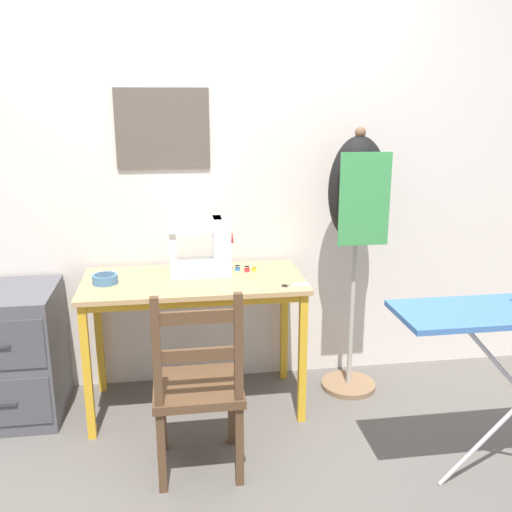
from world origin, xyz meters
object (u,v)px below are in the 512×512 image
(sewing_machine, at_px, (204,248))
(fabric_bowl, at_px, (105,279))
(thread_spool_far_edge, at_px, (254,269))
(thread_spool_near_machine, at_px, (238,268))
(filing_cabinet, at_px, (17,353))
(thread_spool_mid_table, at_px, (247,269))
(wooden_chair, at_px, (198,388))
(scissors, at_px, (291,285))
(dress_form, at_px, (357,205))

(sewing_machine, bearing_deg, fabric_bowl, -170.23)
(thread_spool_far_edge, bearing_deg, thread_spool_near_machine, 164.44)
(sewing_machine, relative_size, filing_cabinet, 0.48)
(thread_spool_mid_table, xyz_separation_m, wooden_chair, (-0.31, -0.66, -0.34))
(scissors, height_order, dress_form, dress_form)
(wooden_chair, height_order, filing_cabinet, wooden_chair)
(scissors, bearing_deg, wooden_chair, -141.74)
(fabric_bowl, bearing_deg, filing_cabinet, 171.96)
(dress_form, bearing_deg, wooden_chair, -144.59)
(scissors, height_order, thread_spool_near_machine, thread_spool_near_machine)
(thread_spool_near_machine, xyz_separation_m, filing_cabinet, (-1.20, -0.05, -0.41))
(sewing_machine, bearing_deg, wooden_chair, -96.73)
(thread_spool_mid_table, bearing_deg, scissors, -53.96)
(sewing_machine, relative_size, thread_spool_near_machine, 10.14)
(sewing_machine, distance_m, thread_spool_mid_table, 0.27)
(thread_spool_mid_table, height_order, wooden_chair, wooden_chair)
(fabric_bowl, height_order, thread_spool_far_edge, fabric_bowl)
(sewing_machine, relative_size, fabric_bowl, 2.59)
(thread_spool_mid_table, relative_size, filing_cabinet, 0.05)
(scissors, height_order, filing_cabinet, scissors)
(thread_spool_far_edge, bearing_deg, wooden_chair, -117.73)
(thread_spool_far_edge, bearing_deg, sewing_machine, -179.29)
(dress_form, bearing_deg, thread_spool_far_edge, 178.56)
(sewing_machine, distance_m, wooden_chair, 0.82)
(sewing_machine, relative_size, dress_form, 0.22)
(thread_spool_far_edge, relative_size, filing_cabinet, 0.05)
(thread_spool_far_edge, xyz_separation_m, filing_cabinet, (-1.29, -0.02, -0.41))
(scissors, distance_m, filing_cabinet, 1.52)
(sewing_machine, bearing_deg, thread_spool_mid_table, -0.44)
(fabric_bowl, xyz_separation_m, thread_spool_far_edge, (0.79, 0.09, -0.01))
(thread_spool_near_machine, height_order, wooden_chair, wooden_chair)
(thread_spool_near_machine, bearing_deg, thread_spool_mid_table, -31.49)
(fabric_bowl, xyz_separation_m, wooden_chair, (0.44, -0.58, -0.35))
(scissors, relative_size, thread_spool_mid_table, 3.98)
(fabric_bowl, distance_m, filing_cabinet, 0.66)
(wooden_chair, bearing_deg, thread_spool_near_machine, 69.29)
(thread_spool_mid_table, relative_size, wooden_chair, 0.04)
(dress_form, bearing_deg, sewing_machine, 179.26)
(sewing_machine, distance_m, fabric_bowl, 0.54)
(fabric_bowl, xyz_separation_m, dress_form, (1.36, 0.08, 0.33))
(thread_spool_mid_table, distance_m, thread_spool_far_edge, 0.04)
(filing_cabinet, height_order, dress_form, dress_form)
(sewing_machine, distance_m, filing_cabinet, 1.15)
(wooden_chair, bearing_deg, thread_spool_mid_table, 64.87)
(thread_spool_far_edge, bearing_deg, thread_spool_mid_table, -172.71)
(scissors, bearing_deg, thread_spool_mid_table, 126.04)
(thread_spool_near_machine, distance_m, filing_cabinet, 1.27)
(dress_form, bearing_deg, thread_spool_mid_table, 179.14)
(fabric_bowl, distance_m, scissors, 0.96)
(wooden_chair, height_order, dress_form, dress_form)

